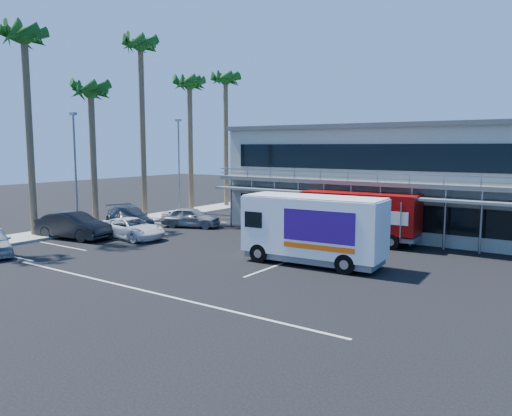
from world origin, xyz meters
The scene contains 16 objects.
ground centered at (0.00, 0.00, 0.00)m, with size 120.00×120.00×0.00m, color black.
building centered at (3.00, 14.94, 3.66)m, with size 22.40×12.00×7.30m.
curb_strip centered at (-15.00, 6.00, 0.08)m, with size 3.00×32.00×0.16m, color #A5A399.
palm_b centered at (-15.30, -1.50, 11.92)m, with size 2.80×2.80×13.75m.
palm_c centered at (-14.90, 3.00, 9.21)m, with size 2.80×2.80×10.75m.
palm_d centered at (-15.20, 8.00, 12.80)m, with size 2.80×2.80×14.75m.
palm_e centered at (-14.70, 13.00, 10.57)m, with size 2.80×2.80×12.25m.
palm_f centered at (-15.10, 18.50, 11.47)m, with size 2.80×2.80×13.25m.
light_pole_near centered at (-14.20, 1.00, 4.50)m, with size 0.50×0.25×8.09m.
light_pole_far centered at (-14.20, 11.00, 4.50)m, with size 0.50×0.25×8.09m.
red_truck centered at (2.37, 8.47, 1.69)m, with size 9.25×2.67×3.08m.
white_van centered at (3.34, 2.00, 1.81)m, with size 7.13×2.85×3.42m.
parked_car_b centered at (-12.50, -0.54, 0.85)m, with size 1.79×5.14×1.69m, color black.
parked_car_c centered at (-9.50, 1.59, 0.66)m, with size 2.20×4.76×1.32m, color white.
parked_car_d centered at (-12.50, 4.00, 0.81)m, with size 2.26×5.56×1.61m, color #2B3039.
parked_car_e centered at (-9.50, 7.20, 0.73)m, with size 1.72×4.28×1.46m, color gray.
Camera 1 is at (14.92, -19.63, 5.85)m, focal length 35.00 mm.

